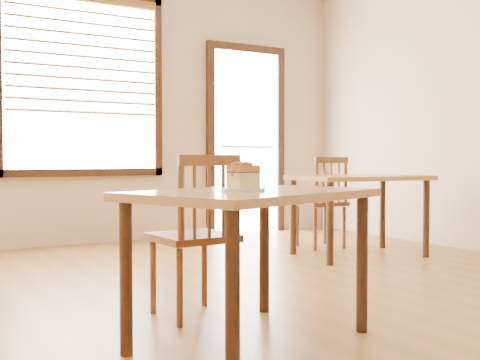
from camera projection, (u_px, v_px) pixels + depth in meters
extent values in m
plane|color=#935C2A|center=(264.00, 355.00, 2.77)|extent=(8.00, 8.00, 0.00)
plane|color=beige|center=(53.00, 101.00, 6.16)|extent=(7.00, 0.00, 7.00)
cube|color=white|center=(83.00, 83.00, 6.29)|extent=(1.60, 0.02, 1.80)
cube|color=#321B0D|center=(84.00, 173.00, 6.31)|extent=(1.76, 0.06, 0.08)
cube|color=#321B0D|center=(158.00, 88.00, 6.71)|extent=(0.08, 0.06, 1.96)
cube|color=brown|center=(83.00, 0.00, 6.23)|extent=(1.56, 0.05, 0.03)
cube|color=brown|center=(83.00, 11.00, 6.23)|extent=(1.56, 0.05, 0.03)
cube|color=brown|center=(83.00, 23.00, 6.23)|extent=(1.56, 0.05, 0.03)
cube|color=brown|center=(83.00, 34.00, 6.24)|extent=(1.56, 0.05, 0.03)
cube|color=brown|center=(83.00, 45.00, 6.24)|extent=(1.56, 0.05, 0.03)
cube|color=brown|center=(84.00, 56.00, 6.25)|extent=(1.56, 0.05, 0.03)
cube|color=brown|center=(84.00, 67.00, 6.25)|extent=(1.56, 0.05, 0.03)
cube|color=brown|center=(84.00, 79.00, 6.25)|extent=(1.56, 0.05, 0.03)
cube|color=brown|center=(84.00, 90.00, 6.26)|extent=(1.56, 0.05, 0.03)
cube|color=brown|center=(84.00, 101.00, 6.26)|extent=(1.56, 0.05, 0.03)
cube|color=brown|center=(84.00, 112.00, 6.27)|extent=(1.56, 0.05, 0.03)
cube|color=white|center=(246.00, 143.00, 7.33)|extent=(0.90, 0.02, 2.20)
cube|color=#321B0D|center=(211.00, 142.00, 7.07)|extent=(0.09, 0.06, 2.20)
cube|color=#321B0D|center=(280.00, 143.00, 7.57)|extent=(0.09, 0.06, 2.20)
cube|color=#321B0D|center=(247.00, 48.00, 7.28)|extent=(1.08, 0.06, 0.09)
cylinder|color=#B2B2B7|center=(247.00, 147.00, 7.31)|extent=(0.72, 0.03, 0.03)
cube|color=#B57546|center=(252.00, 194.00, 2.93)|extent=(1.37, 1.13, 0.04)
cylinder|color=#321B0D|center=(232.00, 300.00, 2.34)|extent=(0.06, 0.06, 0.71)
cylinder|color=#321B0D|center=(362.00, 264.00, 3.13)|extent=(0.06, 0.06, 0.71)
cylinder|color=#321B0D|center=(126.00, 279.00, 2.75)|extent=(0.06, 0.06, 0.71)
cylinder|color=#321B0D|center=(264.00, 252.00, 3.54)|extent=(0.06, 0.06, 0.71)
cube|color=brown|center=(193.00, 237.00, 3.45)|extent=(0.44, 0.44, 0.04)
cylinder|color=brown|center=(204.00, 272.00, 3.69)|extent=(0.04, 0.04, 0.43)
cylinder|color=brown|center=(153.00, 278.00, 3.51)|extent=(0.04, 0.04, 0.43)
cylinder|color=brown|center=(234.00, 282.00, 3.40)|extent=(0.04, 0.04, 0.43)
cylinder|color=brown|center=(180.00, 289.00, 3.22)|extent=(0.04, 0.04, 0.43)
cylinder|color=brown|center=(236.00, 198.00, 3.37)|extent=(0.04, 0.04, 0.46)
cylinder|color=brown|center=(181.00, 200.00, 3.19)|extent=(0.04, 0.04, 0.46)
cube|color=brown|center=(209.00, 160.00, 3.27)|extent=(0.38, 0.05, 0.06)
cylinder|color=brown|center=(223.00, 200.00, 3.33)|extent=(0.02, 0.02, 0.40)
cylinder|color=brown|center=(209.00, 201.00, 3.28)|extent=(0.02, 0.02, 0.40)
cylinder|color=brown|center=(194.00, 201.00, 3.23)|extent=(0.02, 0.02, 0.40)
cube|color=#B57546|center=(359.00, 178.00, 5.58)|extent=(1.26, 0.91, 0.04)
cylinder|color=#321B0D|center=(330.00, 224.00, 5.09)|extent=(0.06, 0.06, 0.71)
cylinder|color=#321B0D|center=(426.00, 219.00, 5.51)|extent=(0.06, 0.06, 0.71)
cylinder|color=#321B0D|center=(293.00, 217.00, 5.68)|extent=(0.06, 0.06, 0.71)
cylinder|color=#321B0D|center=(383.00, 213.00, 6.10)|extent=(0.06, 0.06, 0.71)
cube|color=brown|center=(321.00, 203.00, 6.12)|extent=(0.46, 0.46, 0.04)
cylinder|color=brown|center=(325.00, 225.00, 6.36)|extent=(0.04, 0.04, 0.43)
cylinder|color=brown|center=(297.00, 226.00, 6.21)|extent=(0.04, 0.04, 0.43)
cylinder|color=brown|center=(344.00, 228.00, 6.05)|extent=(0.04, 0.04, 0.43)
cylinder|color=brown|center=(315.00, 230.00, 5.90)|extent=(0.04, 0.04, 0.43)
cylinder|color=brown|center=(345.00, 181.00, 6.01)|extent=(0.04, 0.04, 0.46)
cylinder|color=brown|center=(317.00, 182.00, 5.87)|extent=(0.04, 0.04, 0.46)
cube|color=brown|center=(331.00, 160.00, 5.93)|extent=(0.38, 0.07, 0.06)
cylinder|color=brown|center=(339.00, 182.00, 5.98)|extent=(0.02, 0.02, 0.40)
cylinder|color=brown|center=(331.00, 182.00, 5.94)|extent=(0.02, 0.02, 0.40)
cylinder|color=brown|center=(323.00, 182.00, 5.90)|extent=(0.02, 0.02, 0.40)
cylinder|color=white|center=(243.00, 189.00, 2.85)|extent=(0.21, 0.21, 0.02)
cylinder|color=white|center=(243.00, 190.00, 2.85)|extent=(0.14, 0.14, 0.01)
cube|color=#D4C577|center=(243.00, 180.00, 2.85)|extent=(0.15, 0.12, 0.07)
cube|color=#4A1536|center=(243.00, 172.00, 2.85)|extent=(0.15, 0.12, 0.01)
cube|color=#CC7440|center=(243.00, 168.00, 2.85)|extent=(0.15, 0.12, 0.03)
sphere|color=#CC7440|center=(233.00, 164.00, 2.84)|extent=(0.02, 0.02, 0.02)
sphere|color=#CC7440|center=(252.00, 164.00, 2.87)|extent=(0.01, 0.01, 0.01)
sphere|color=#CC7440|center=(243.00, 164.00, 2.89)|extent=(0.02, 0.02, 0.02)
sphere|color=#CC7440|center=(249.00, 164.00, 2.84)|extent=(0.02, 0.02, 0.02)
sphere|color=#CC7440|center=(240.00, 164.00, 2.83)|extent=(0.02, 0.02, 0.02)
sphere|color=#CC7440|center=(245.00, 164.00, 2.88)|extent=(0.02, 0.02, 0.02)
sphere|color=#CC7440|center=(237.00, 164.00, 2.81)|extent=(0.01, 0.01, 0.01)
sphere|color=#CC7440|center=(240.00, 165.00, 2.79)|extent=(0.01, 0.01, 0.01)
sphere|color=#CC7440|center=(233.00, 165.00, 2.82)|extent=(0.01, 0.01, 0.01)
sphere|color=#CC7440|center=(249.00, 164.00, 2.82)|extent=(0.01, 0.01, 0.01)
sphere|color=#CC7440|center=(245.00, 164.00, 2.80)|extent=(0.02, 0.02, 0.02)
sphere|color=#CC7440|center=(250.00, 165.00, 2.82)|extent=(0.01, 0.01, 0.01)
sphere|color=#CC7440|center=(238.00, 164.00, 2.87)|extent=(0.02, 0.02, 0.02)
sphere|color=#CC7440|center=(252.00, 164.00, 2.88)|extent=(0.02, 0.02, 0.02)
sphere|color=#CC7440|center=(234.00, 164.00, 2.86)|extent=(0.02, 0.02, 0.02)
sphere|color=#CC7440|center=(246.00, 164.00, 2.91)|extent=(0.01, 0.01, 0.01)
sphere|color=#CC7440|center=(245.00, 164.00, 2.82)|extent=(0.02, 0.02, 0.02)
sphere|color=#CC7440|center=(240.00, 164.00, 2.88)|extent=(0.02, 0.02, 0.02)
sphere|color=#CC7440|center=(241.00, 164.00, 2.87)|extent=(0.02, 0.02, 0.02)
sphere|color=#CC7440|center=(239.00, 164.00, 2.79)|extent=(0.02, 0.02, 0.02)
sphere|color=#CC7440|center=(237.00, 168.00, 2.78)|extent=(0.01, 0.01, 0.01)
sphere|color=#CC7440|center=(228.00, 177.00, 2.82)|extent=(0.01, 0.01, 0.01)
sphere|color=#CC7440|center=(230.00, 172.00, 2.81)|extent=(0.02, 0.02, 0.02)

